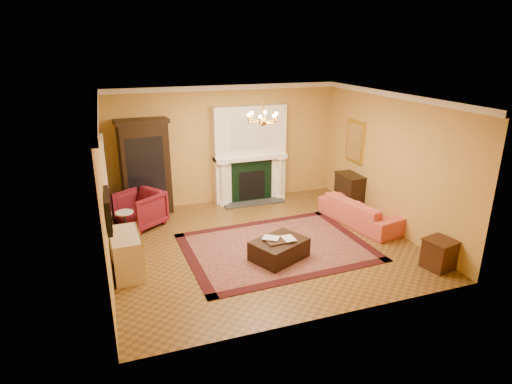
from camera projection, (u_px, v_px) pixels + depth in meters
name	position (u px, v px, depth m)	size (l,w,h in m)	color
floor	(262.00, 243.00, 8.98)	(6.00, 5.50, 0.02)	brown
ceiling	(263.00, 97.00, 7.99)	(6.00, 5.50, 0.02)	white
wall_back	(225.00, 145.00, 10.94)	(6.00, 0.02, 3.00)	gold
wall_front	(330.00, 228.00, 6.03)	(6.00, 0.02, 3.00)	gold
wall_left	(103.00, 191.00, 7.54)	(0.02, 5.50, 3.00)	gold
wall_right	(390.00, 161.00, 9.43)	(0.02, 5.50, 3.00)	gold
fireplace	(250.00, 156.00, 11.07)	(1.90, 0.70, 2.50)	white
crown_molding	(247.00, 95.00, 8.86)	(6.00, 5.50, 0.12)	white
doorway	(107.00, 186.00, 9.23)	(0.08, 1.05, 2.10)	white
tv_panel	(108.00, 210.00, 7.08)	(0.09, 0.95, 0.58)	black
gilt_mirror	(355.00, 142.00, 10.61)	(0.06, 0.76, 1.05)	gold
chandelier	(263.00, 119.00, 8.12)	(0.63, 0.55, 0.53)	#BC8433
oriental_rug	(276.00, 247.00, 8.77)	(3.68, 2.76, 0.01)	#440E1A
china_cabinet	(145.00, 170.00, 10.19)	(1.11, 0.50, 2.22)	black
wingback_armchair	(140.00, 207.00, 9.66)	(0.89, 0.83, 0.91)	maroon
pedestal_table	(125.00, 224.00, 8.96)	(0.37, 0.37, 0.66)	black
commode	(127.00, 254.00, 7.69)	(0.48, 1.02, 0.76)	#C0B18C
coral_sofa	(361.00, 207.00, 9.80)	(2.09, 0.61, 0.82)	#D75B44
end_table	(439.00, 255.00, 7.89)	(0.47, 0.47, 0.54)	#391D0F
console_table	(349.00, 192.00, 10.76)	(0.43, 0.76, 0.85)	black
leather_ottoman	(279.00, 249.00, 8.25)	(1.01, 0.73, 0.38)	black
ottoman_tray	(277.00, 241.00, 8.13)	(0.42, 0.33, 0.03)	black
book_a	(270.00, 234.00, 8.04)	(0.23, 0.03, 0.31)	gray
book_b	(283.00, 233.00, 8.09)	(0.22, 0.02, 0.30)	gray
topiary_left	(229.00, 149.00, 10.77)	(0.15, 0.15, 0.40)	gray
topiary_right	(274.00, 144.00, 11.14)	(0.16, 0.16, 0.44)	gray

